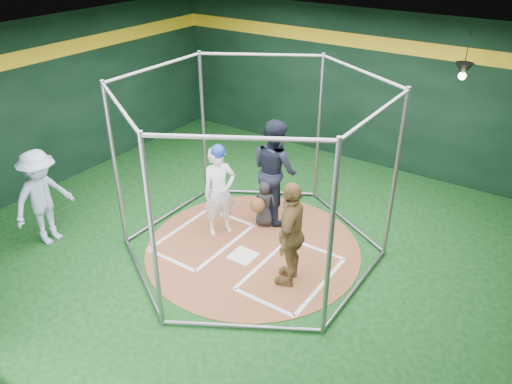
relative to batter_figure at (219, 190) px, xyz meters
The scene contains 12 objects.
room_shell 1.18m from the batter_figure, ahead, with size 10.10×9.10×3.53m.
clay_disc 1.20m from the batter_figure, ahead, with size 3.80×3.80×0.01m, color brown.
home_plate 1.25m from the batter_figure, 26.99° to the right, with size 0.43×0.43×0.01m, color white.
batter_box_left 0.95m from the batter_figure, 112.85° to the right, with size 1.17×1.77×0.01m.
batter_box_right 1.99m from the batter_figure, 11.54° to the right, with size 1.17×1.77×0.01m.
batting_cage 1.01m from the batter_figure, ahead, with size 4.05×4.67×3.00m.
pendant_lamp_near 4.96m from the batter_figure, 49.35° to the left, with size 0.34×0.34×0.90m.
batter_figure is the anchor object (origin of this frame).
visitor_leopard 1.86m from the batter_figure, 15.62° to the right, with size 1.04×0.43×1.78m, color #A17E45.
catcher_figure 0.92m from the batter_figure, 49.33° to the left, with size 0.52×0.59×0.92m.
umpire 1.16m from the batter_figure, 63.13° to the left, with size 0.97×0.76×2.00m, color black.
bystander_blue 3.08m from the batter_figure, 140.76° to the right, with size 1.15×0.66×1.77m, color #9FB5D3.
Camera 1 is at (4.15, -6.00, 5.17)m, focal length 35.00 mm.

